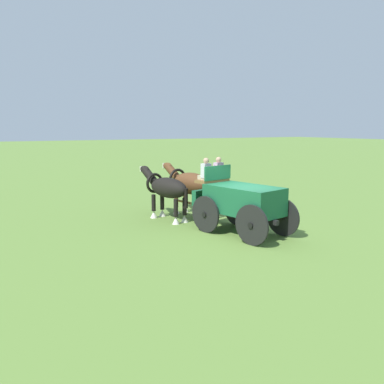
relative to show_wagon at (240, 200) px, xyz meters
The scene contains 4 objects.
ground_plane 1.26m from the show_wagon, 167.55° to the right, with size 220.00×220.00×0.00m, color olive.
show_wagon is the anchor object (origin of this frame).
draft_horse_near 3.64m from the show_wagon, 22.74° to the left, with size 3.17×1.31×2.20m.
draft_horse_off 3.62m from the show_wagon, ahead, with size 3.14×1.40×2.27m.
Camera 1 is at (-11.47, 8.65, 3.91)m, focal length 37.08 mm.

